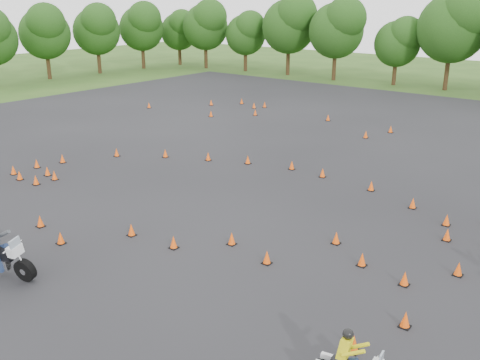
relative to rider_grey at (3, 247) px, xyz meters
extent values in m
plane|color=#2D5119|center=(2.18, 5.46, -0.98)|extent=(140.00, 140.00, 0.00)
plane|color=black|center=(2.18, 11.46, -0.98)|extent=(62.00, 62.00, 0.00)
cone|color=#FF540A|center=(-0.64, 2.44, -0.75)|extent=(0.26, 0.26, 0.45)
cone|color=#FF540A|center=(-10.43, 27.23, -0.75)|extent=(0.26, 0.26, 0.45)
cone|color=#FF540A|center=(1.79, 26.21, -0.75)|extent=(0.26, 0.26, 0.45)
cone|color=#FF540A|center=(-8.10, 11.13, -0.75)|extent=(0.26, 0.26, 0.45)
cone|color=#FF540A|center=(-9.96, 28.05, -0.75)|extent=(0.26, 0.26, 0.45)
cone|color=#FF540A|center=(-8.58, 5.45, -0.75)|extent=(0.26, 0.26, 0.45)
cone|color=#FF540A|center=(-9.45, 8.48, -0.75)|extent=(0.26, 0.26, 0.45)
cone|color=#FF540A|center=(8.13, 13.87, -0.75)|extent=(0.26, 0.26, 0.45)
cone|color=#FF540A|center=(-7.23, 6.52, -0.75)|extent=(0.26, 0.26, 0.45)
cone|color=#FF540A|center=(10.69, 3.37, -0.75)|extent=(0.26, 0.26, 0.45)
cone|color=#FF540A|center=(2.98, 15.14, -0.75)|extent=(0.26, 0.26, 0.45)
cone|color=#FF540A|center=(-7.29, 5.54, -0.75)|extent=(0.26, 0.26, 0.45)
cone|color=#FF540A|center=(-3.48, 13.76, -0.75)|extent=(0.26, 0.26, 0.45)
cone|color=#FF540A|center=(0.83, 4.53, -0.75)|extent=(0.26, 0.26, 0.45)
cone|color=#FF540A|center=(6.18, 5.88, -0.75)|extent=(0.26, 0.26, 0.45)
cone|color=#FF540A|center=(5.77, 14.82, -0.75)|extent=(0.26, 0.26, 0.45)
cone|color=#FF540A|center=(10.36, 11.51, -0.75)|extent=(0.26, 0.26, 0.45)
cone|color=#FF540A|center=(-5.80, 12.72, -0.75)|extent=(0.26, 0.26, 0.45)
cone|color=#FF540A|center=(1.06, 15.26, -0.75)|extent=(0.26, 0.26, 0.45)
cone|color=#FF540A|center=(11.30, 5.22, -0.75)|extent=(0.26, 0.26, 0.45)
cone|color=#FF540A|center=(1.13, 23.82, -0.75)|extent=(0.26, 0.26, 0.45)
cone|color=#FF540A|center=(-1.37, 14.62, -0.75)|extent=(0.26, 0.26, 0.45)
cone|color=#FF540A|center=(-2.62, 2.85, -0.75)|extent=(0.26, 0.26, 0.45)
cone|color=#FF540A|center=(-8.10, 6.69, -0.75)|extent=(0.26, 0.26, 0.45)
cone|color=#FF540A|center=(-14.03, 26.01, -0.75)|extent=(0.26, 0.26, 0.45)
cone|color=#FF540A|center=(-8.66, 25.03, -0.75)|extent=(0.26, 0.26, 0.45)
cone|color=#FF540A|center=(-11.01, 22.55, -0.75)|extent=(0.26, 0.26, 0.45)
cone|color=#FF540A|center=(-12.41, 28.10, -0.75)|extent=(0.26, 0.26, 0.45)
cone|color=#FF540A|center=(10.40, 7.38, -0.75)|extent=(0.26, 0.26, 0.45)
cone|color=#FF540A|center=(-9.63, 5.72, -0.75)|extent=(0.26, 0.26, 0.45)
cone|color=#FF540A|center=(7.26, 8.72, -0.75)|extent=(0.26, 0.26, 0.45)
cone|color=#FF540A|center=(-3.33, 26.83, -0.75)|extent=(0.26, 0.26, 0.45)
cone|color=#FF540A|center=(-9.72, 7.09, -0.75)|extent=(0.26, 0.26, 0.45)
cone|color=#FF540A|center=(2.86, 4.75, -0.75)|extent=(0.26, 0.26, 0.45)
cone|color=#FF540A|center=(8.78, 7.74, -0.75)|extent=(0.26, 0.26, 0.45)
cone|color=#FF540A|center=(-17.24, 21.95, -0.75)|extent=(0.26, 0.26, 0.45)
cone|color=#FF540A|center=(9.88, 12.91, -0.75)|extent=(0.26, 0.26, 0.45)
cone|color=#FF540A|center=(4.30, 6.29, -0.75)|extent=(0.26, 0.26, 0.45)
cone|color=#FF540A|center=(11.52, 9.07, -0.75)|extent=(0.26, 0.26, 0.45)
camera|label=1|loc=(15.56, -7.43, 7.56)|focal=40.00mm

